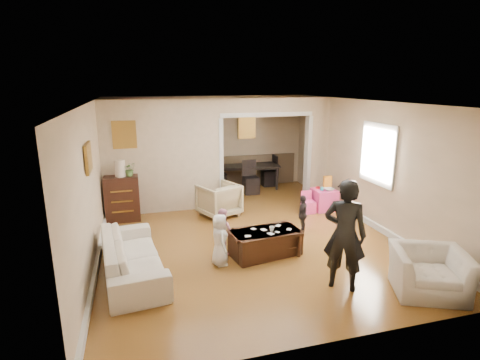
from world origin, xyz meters
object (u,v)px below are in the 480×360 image
object	(u,v)px
armchair_back	(219,200)
armchair_front	(429,272)
table_lamp	(120,168)
dining_table	(244,176)
coffee_table	(265,243)
coffee_cup	(272,229)
child_kneel_a	(220,240)
child_toddler	(303,214)
cyan_cup	(322,189)
child_kneel_b	(223,231)
sofa	(132,256)
adult_person	(345,235)
play_table	(324,200)
dresser	(122,199)

from	to	relation	value
armchair_back	armchair_front	size ratio (longest dim) A/B	0.83
table_lamp	dining_table	distance (m)	3.92
coffee_table	coffee_cup	size ratio (longest dim) A/B	13.14
child_kneel_a	child_toddler	bearing A→B (deg)	-65.06
cyan_cup	child_toddler	bearing A→B (deg)	-131.48
child_kneel_b	child_toddler	distance (m)	1.81
armchair_back	sofa	bearing A→B (deg)	27.37
armchair_back	coffee_table	bearing A→B (deg)	75.40
armchair_back	adult_person	distance (m)	3.75
armchair_back	adult_person	bearing A→B (deg)	83.33
adult_person	child_kneel_b	distance (m)	2.22
table_lamp	dining_table	world-z (taller)	table_lamp
play_table	child_kneel_a	distance (m)	3.67
child_kneel_a	child_toddler	xyz separation A→B (m)	(1.90, 0.90, -0.04)
coffee_table	child_kneel_b	size ratio (longest dim) A/B	1.46
coffee_table	cyan_cup	xyz separation A→B (m)	(2.06, 1.89, 0.31)
adult_person	play_table	bearing A→B (deg)	-76.45
armchair_front	coffee_table	distance (m)	2.58
dresser	play_table	bearing A→B (deg)	-6.56
cyan_cup	adult_person	world-z (taller)	adult_person
cyan_cup	child_kneel_a	bearing A→B (deg)	-144.95
coffee_cup	child_kneel_b	bearing A→B (deg)	156.37
table_lamp	coffee_table	size ratio (longest dim) A/B	0.30
armchair_back	coffee_table	size ratio (longest dim) A/B	0.68
sofa	play_table	size ratio (longest dim) A/B	4.16
coffee_table	child_kneel_a	world-z (taller)	child_kneel_a
dining_table	child_kneel_a	bearing A→B (deg)	-101.40
dining_table	adult_person	size ratio (longest dim) A/B	1.17
armchair_back	cyan_cup	bearing A→B (deg)	148.78
coffee_table	adult_person	bearing A→B (deg)	-61.53
armchair_front	adult_person	distance (m)	1.32
armchair_front	child_kneel_a	distance (m)	3.16
armchair_back	play_table	distance (m)	2.52
armchair_front	cyan_cup	bearing A→B (deg)	110.31
adult_person	child_toddler	world-z (taller)	adult_person
armchair_back	adult_person	world-z (taller)	adult_person
coffee_cup	cyan_cup	world-z (taller)	cyan_cup
coffee_cup	child_kneel_b	size ratio (longest dim) A/B	0.11
coffee_cup	cyan_cup	xyz separation A→B (m)	(1.96, 1.94, 0.05)
coffee_table	dining_table	bearing A→B (deg)	78.60
table_lamp	dining_table	size ratio (longest dim) A/B	0.18
armchair_back	coffee_table	xyz separation A→B (m)	(0.34, -2.22, -0.15)
sofa	table_lamp	size ratio (longest dim) A/B	5.97
coffee_table	child_kneel_a	distance (m)	0.89
armchair_front	coffee_cup	size ratio (longest dim) A/B	10.82
armchair_front	dining_table	world-z (taller)	dining_table
sofa	dresser	distance (m)	2.60
dining_table	child_toddler	xyz separation A→B (m)	(0.17, -3.62, 0.05)
dresser	coffee_table	world-z (taller)	dresser
armchair_front	adult_person	xyz separation A→B (m)	(-1.12, 0.45, 0.51)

